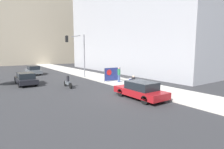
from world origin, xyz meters
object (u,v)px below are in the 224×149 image
(car_on_road_nearest, at_px, (26,79))
(traffic_light_pole, at_px, (78,49))
(car_on_road_midblock, at_px, (33,70))
(seated_protester, at_px, (134,81))
(motorcycle_on_road, at_px, (68,82))
(jogger_on_sidewalk, at_px, (119,75))
(parked_car_curbside, at_px, (140,90))
(protest_banner, at_px, (112,74))

(car_on_road_nearest, bearing_deg, traffic_light_pole, 8.44)
(traffic_light_pole, relative_size, car_on_road_midblock, 1.28)
(seated_protester, xyz_separation_m, car_on_road_nearest, (-8.49, 8.71, -0.10))
(car_on_road_midblock, xyz_separation_m, motorcycle_on_road, (0.78, -13.46, -0.19))
(car_on_road_nearest, relative_size, car_on_road_midblock, 1.00)
(jogger_on_sidewalk, xyz_separation_m, parked_car_curbside, (-2.79, -6.52, -0.34))
(protest_banner, distance_m, motorcycle_on_road, 5.64)
(parked_car_curbside, bearing_deg, traffic_light_pole, 87.76)
(protest_banner, height_order, motorcycle_on_road, protest_banner)
(car_on_road_nearest, bearing_deg, car_on_road_midblock, 74.56)
(parked_car_curbside, height_order, motorcycle_on_road, parked_car_curbside)
(jogger_on_sidewalk, relative_size, car_on_road_nearest, 0.38)
(parked_car_curbside, relative_size, car_on_road_nearest, 0.97)
(parked_car_curbside, height_order, car_on_road_nearest, parked_car_curbside)
(traffic_light_pole, relative_size, motorcycle_on_road, 2.79)
(jogger_on_sidewalk, bearing_deg, traffic_light_pole, -82.57)
(seated_protester, xyz_separation_m, parked_car_curbside, (-2.08, -3.09, -0.09))
(car_on_road_midblock, bearing_deg, protest_banner, -64.69)
(protest_banner, height_order, parked_car_curbside, protest_banner)
(jogger_on_sidewalk, bearing_deg, car_on_road_midblock, -77.80)
(jogger_on_sidewalk, bearing_deg, protest_banner, -86.73)
(seated_protester, xyz_separation_m, traffic_light_pole, (-1.58, 9.74, 3.35))
(traffic_light_pole, distance_m, car_on_road_nearest, 7.79)
(seated_protester, height_order, protest_banner, protest_banner)
(seated_protester, height_order, motorcycle_on_road, seated_protester)
(parked_car_curbside, xyz_separation_m, motorcycle_on_road, (-3.10, 7.53, -0.15))
(parked_car_curbside, bearing_deg, protest_banner, 71.29)
(seated_protester, distance_m, parked_car_curbside, 3.73)
(parked_car_curbside, xyz_separation_m, car_on_road_nearest, (-6.41, 11.81, -0.01))
(motorcycle_on_road, bearing_deg, parked_car_curbside, -67.65)
(car_on_road_midblock, height_order, motorcycle_on_road, car_on_road_midblock)
(parked_car_curbside, bearing_deg, car_on_road_midblock, 100.45)
(jogger_on_sidewalk, distance_m, motorcycle_on_road, 6.00)
(seated_protester, distance_m, jogger_on_sidewalk, 3.51)
(parked_car_curbside, bearing_deg, seated_protester, 56.13)
(car_on_road_midblock, bearing_deg, motorcycle_on_road, -86.70)
(car_on_road_midblock, bearing_deg, jogger_on_sidewalk, -65.27)
(motorcycle_on_road, bearing_deg, protest_banner, -0.71)
(parked_car_curbside, xyz_separation_m, car_on_road_midblock, (-3.87, 20.99, 0.04))
(protest_banner, bearing_deg, seated_protester, -95.88)
(car_on_road_midblock, bearing_deg, parked_car_curbside, -79.55)
(traffic_light_pole, relative_size, parked_car_curbside, 1.33)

